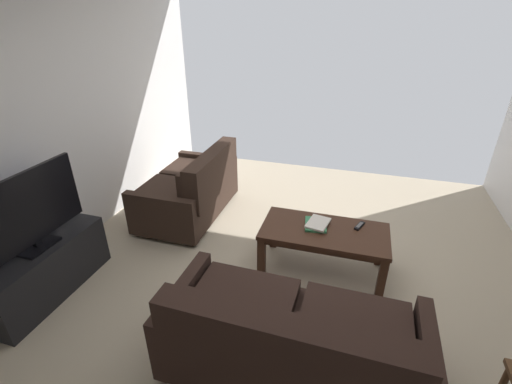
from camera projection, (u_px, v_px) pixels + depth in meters
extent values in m
cube|color=#B7A88E|center=(287.00, 281.00, 3.38)|extent=(4.81, 5.70, 0.01)
cube|color=silver|center=(44.00, 119.00, 3.36)|extent=(0.12, 5.70, 2.77)
cylinder|color=black|center=(392.00, 353.00, 2.64)|extent=(0.05, 0.05, 0.06)
cylinder|color=black|center=(220.00, 310.00, 3.01)|extent=(0.05, 0.05, 0.06)
cylinder|color=black|center=(182.00, 381.00, 2.44)|extent=(0.05, 0.05, 0.06)
cube|color=black|center=(292.00, 346.00, 2.44)|extent=(1.56, 0.83, 0.36)
cube|color=black|center=(354.00, 334.00, 2.25)|extent=(0.73, 0.72, 0.10)
cube|color=black|center=(240.00, 307.00, 2.46)|extent=(0.73, 0.72, 0.10)
cube|color=black|center=(282.00, 351.00, 2.00)|extent=(1.55, 0.22, 0.45)
cube|color=black|center=(353.00, 353.00, 1.99)|extent=(0.70, 0.14, 0.31)
cube|color=black|center=(226.00, 321.00, 2.19)|extent=(0.70, 0.14, 0.31)
cube|color=black|center=(423.00, 373.00, 2.19)|extent=(0.12, 0.80, 0.52)
cube|color=black|center=(184.00, 311.00, 2.63)|extent=(0.12, 0.80, 0.52)
cylinder|color=black|center=(183.00, 191.00, 5.02)|extent=(0.05, 0.05, 0.06)
cylinder|color=black|center=(143.00, 228.00, 4.15)|extent=(0.05, 0.05, 0.06)
cylinder|color=black|center=(229.00, 197.00, 4.84)|extent=(0.05, 0.05, 0.06)
cylinder|color=black|center=(198.00, 238.00, 3.97)|extent=(0.05, 0.05, 0.06)
cube|color=#33231C|center=(188.00, 197.00, 4.40)|extent=(0.83, 1.18, 0.36)
cube|color=#33231C|center=(195.00, 171.00, 4.56)|extent=(0.73, 0.55, 0.10)
cube|color=#33231C|center=(173.00, 191.00, 4.05)|extent=(0.73, 0.55, 0.10)
cube|color=#33231C|center=(213.00, 173.00, 4.14)|extent=(0.19, 1.18, 0.50)
cube|color=#33231C|center=(214.00, 162.00, 4.42)|extent=(0.12, 0.53, 0.36)
cube|color=#33231C|center=(193.00, 182.00, 3.92)|extent=(0.12, 0.53, 0.36)
cube|color=#33231C|center=(208.00, 172.00, 4.92)|extent=(0.82, 0.10, 0.52)
cube|color=#33231C|center=(161.00, 218.00, 3.83)|extent=(0.82, 0.10, 0.52)
cube|color=#3D2316|center=(325.00, 232.00, 3.34)|extent=(1.18, 0.59, 0.04)
cube|color=#3D2316|center=(324.00, 236.00, 3.36)|extent=(1.09, 0.53, 0.05)
cube|color=#3D2316|center=(381.00, 247.00, 3.52)|extent=(0.07, 0.07, 0.43)
cube|color=#3D2316|center=(274.00, 230.00, 3.79)|extent=(0.07, 0.07, 0.43)
cube|color=#3D2316|center=(382.00, 279.00, 3.09)|extent=(0.07, 0.07, 0.43)
cube|color=#3D2316|center=(262.00, 257.00, 3.37)|extent=(0.07, 0.07, 0.43)
cube|color=black|center=(47.00, 270.00, 3.14)|extent=(0.38, 1.16, 0.50)
cube|color=black|center=(38.00, 268.00, 3.17)|extent=(0.03, 0.98, 0.30)
cube|color=black|center=(31.00, 281.00, 3.01)|extent=(0.20, 0.24, 0.06)
cube|color=black|center=(38.00, 246.00, 3.02)|extent=(0.20, 0.32, 0.02)
cube|color=black|center=(37.00, 242.00, 3.00)|extent=(0.04, 0.06, 0.06)
cube|color=black|center=(26.00, 210.00, 2.86)|extent=(0.05, 1.05, 0.61)
cube|color=navy|center=(24.00, 209.00, 2.86)|extent=(0.02, 1.02, 0.58)
cube|color=#337F51|center=(316.00, 224.00, 3.39)|extent=(0.24, 0.29, 0.02)
cube|color=silver|center=(318.00, 223.00, 3.37)|extent=(0.23, 0.29, 0.02)
cube|color=black|center=(359.00, 226.00, 3.37)|extent=(0.10, 0.16, 0.02)
cube|color=#59595B|center=(360.00, 225.00, 3.37)|extent=(0.07, 0.11, 0.00)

